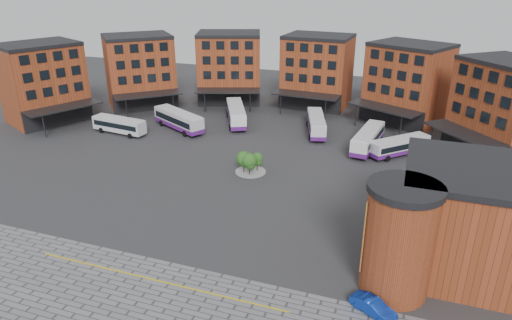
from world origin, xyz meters
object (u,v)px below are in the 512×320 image
(bus_a, at_px, (119,124))
(bus_d, at_px, (316,124))
(bus_c, at_px, (236,114))
(bus_f, at_px, (400,146))
(tree_island, at_px, (249,161))
(blue_car, at_px, (373,307))
(bus_e, at_px, (368,139))
(bus_b, at_px, (179,120))

(bus_a, height_order, bus_d, bus_d)
(bus_c, height_order, bus_f, bus_c)
(tree_island, bearing_deg, blue_car, -49.61)
(bus_e, height_order, blue_car, bus_e)
(bus_c, distance_m, bus_e, 25.34)
(bus_a, distance_m, bus_f, 47.42)
(bus_a, distance_m, bus_b, 10.34)
(tree_island, height_order, bus_d, tree_island)
(tree_island, distance_m, bus_a, 28.55)
(bus_c, bearing_deg, blue_car, -81.78)
(bus_c, relative_size, bus_d, 1.06)
(bus_f, relative_size, blue_car, 2.20)
(tree_island, distance_m, bus_c, 22.75)
(bus_f, bearing_deg, blue_car, -45.64)
(bus_f, bearing_deg, bus_e, -147.13)
(bus_b, relative_size, bus_e, 1.00)
(bus_b, height_order, bus_d, bus_b)
(bus_a, relative_size, bus_f, 1.15)
(bus_e, bearing_deg, blue_car, -74.94)
(bus_e, bearing_deg, bus_b, -169.78)
(bus_d, distance_m, blue_car, 45.61)
(bus_c, xyz_separation_m, bus_e, (24.79, -5.22, -0.10))
(bus_a, bearing_deg, tree_island, -99.99)
(tree_island, bearing_deg, bus_e, 45.86)
(bus_a, distance_m, bus_e, 42.61)
(tree_island, relative_size, bus_f, 0.49)
(blue_car, bearing_deg, bus_a, 85.70)
(tree_island, xyz_separation_m, bus_a, (-27.32, 8.29, -0.22))
(bus_d, xyz_separation_m, bus_e, (9.49, -4.87, 0.05))
(bus_a, relative_size, blue_car, 2.54)
(tree_island, xyz_separation_m, bus_e, (14.73, 15.18, -0.15))
(bus_b, distance_m, bus_e, 33.26)
(tree_island, relative_size, bus_c, 0.36)
(bus_d, height_order, bus_e, bus_e)
(bus_e, height_order, bus_f, bus_e)
(bus_a, distance_m, blue_car, 56.62)
(tree_island, relative_size, bus_a, 0.42)
(tree_island, distance_m, blue_car, 30.47)
(bus_a, bearing_deg, bus_d, -63.26)
(tree_island, relative_size, bus_e, 0.37)
(bus_a, xyz_separation_m, bus_c, (17.26, 12.11, 0.16))
(bus_f, distance_m, blue_car, 37.36)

